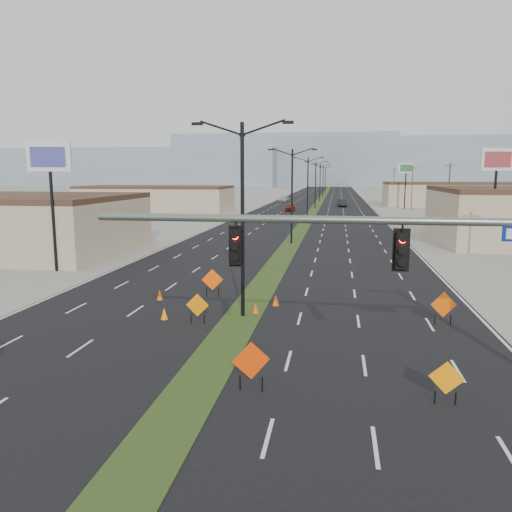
% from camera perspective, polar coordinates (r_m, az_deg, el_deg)
% --- Properties ---
extents(ground, '(600.00, 600.00, 0.00)m').
position_cam_1_polar(ground, '(15.81, -10.11, -18.95)').
color(ground, gray).
rests_on(ground, ground).
extents(road_surface, '(25.00, 400.00, 0.02)m').
position_cam_1_polar(road_surface, '(113.43, 6.85, 5.56)').
color(road_surface, black).
rests_on(road_surface, ground).
extents(median_strip, '(2.00, 400.00, 0.04)m').
position_cam_1_polar(median_strip, '(113.43, 6.85, 5.56)').
color(median_strip, '#293F16').
rests_on(median_strip, ground).
extents(building_sw_far, '(30.00, 14.00, 4.50)m').
position_cam_1_polar(building_sw_far, '(104.89, -11.36, 6.37)').
color(building_sw_far, tan).
rests_on(building_sw_far, ground).
extents(building_se_far, '(44.00, 16.00, 5.00)m').
position_cam_1_polar(building_se_far, '(127.58, 24.49, 6.33)').
color(building_se_far, tan).
rests_on(building_se_far, ground).
extents(mesa_west, '(180.00, 50.00, 22.00)m').
position_cam_1_polar(mesa_west, '(318.57, -14.01, 9.76)').
color(mesa_west, gray).
rests_on(mesa_west, ground).
extents(mesa_center, '(220.00, 50.00, 28.00)m').
position_cam_1_polar(mesa_center, '(315.13, 15.93, 10.24)').
color(mesa_center, gray).
rests_on(mesa_center, ground).
extents(mesa_backdrop, '(140.00, 50.00, 32.00)m').
position_cam_1_polar(mesa_backdrop, '(335.01, 3.35, 10.85)').
color(mesa_backdrop, gray).
rests_on(mesa_backdrop, ground).
extents(signal_mast, '(16.30, 0.60, 8.00)m').
position_cam_1_polar(signal_mast, '(15.77, 22.92, -1.12)').
color(signal_mast, slate).
rests_on(signal_mast, ground).
extents(streetlight_0, '(5.15, 0.24, 10.02)m').
position_cam_1_polar(streetlight_0, '(25.62, -1.56, 4.81)').
color(streetlight_0, black).
rests_on(streetlight_0, ground).
extents(streetlight_1, '(5.15, 0.24, 10.02)m').
position_cam_1_polar(streetlight_1, '(53.34, 4.13, 7.18)').
color(streetlight_1, black).
rests_on(streetlight_1, ground).
extents(streetlight_2, '(5.15, 0.24, 10.02)m').
position_cam_1_polar(streetlight_2, '(81.25, 5.93, 7.91)').
color(streetlight_2, black).
rests_on(streetlight_2, ground).
extents(streetlight_3, '(5.15, 0.24, 10.02)m').
position_cam_1_polar(streetlight_3, '(109.21, 6.81, 8.26)').
color(streetlight_3, black).
rests_on(streetlight_3, ground).
extents(streetlight_4, '(5.15, 0.24, 10.02)m').
position_cam_1_polar(streetlight_4, '(137.18, 7.33, 8.47)').
color(streetlight_4, black).
rests_on(streetlight_4, ground).
extents(streetlight_5, '(5.15, 0.24, 10.02)m').
position_cam_1_polar(streetlight_5, '(165.17, 7.68, 8.61)').
color(streetlight_5, black).
rests_on(streetlight_5, ground).
extents(streetlight_6, '(5.15, 0.24, 10.02)m').
position_cam_1_polar(streetlight_6, '(193.15, 7.93, 8.71)').
color(streetlight_6, black).
rests_on(streetlight_6, ground).
extents(utility_pole_1, '(1.60, 0.20, 9.00)m').
position_cam_1_polar(utility_pole_1, '(74.70, 21.14, 6.63)').
color(utility_pole_1, '#4C3823').
rests_on(utility_pole_1, ground).
extents(utility_pole_2, '(1.60, 0.20, 9.00)m').
position_cam_1_polar(utility_pole_2, '(109.18, 17.41, 7.51)').
color(utility_pole_2, '#4C3823').
rests_on(utility_pole_2, ground).
extents(utility_pole_3, '(1.60, 0.20, 9.00)m').
position_cam_1_polar(utility_pole_3, '(143.92, 15.47, 7.96)').
color(utility_pole_3, '#4C3823').
rests_on(utility_pole_3, ground).
extents(car_left, '(1.89, 4.45, 1.50)m').
position_cam_1_polar(car_left, '(101.26, 3.91, 5.58)').
color(car_left, maroon).
rests_on(car_left, ground).
extents(car_mid, '(2.25, 5.12, 1.64)m').
position_cam_1_polar(car_mid, '(115.69, 9.81, 5.97)').
color(car_mid, black).
rests_on(car_mid, ground).
extents(car_far, '(2.72, 5.42, 1.51)m').
position_cam_1_polar(car_far, '(134.44, 3.19, 6.53)').
color(car_far, '#ABB0B5').
rests_on(car_far, ground).
extents(construction_sign_1, '(1.17, 0.06, 1.55)m').
position_cam_1_polar(construction_sign_1, '(25.24, -6.72, -5.72)').
color(construction_sign_1, orange).
rests_on(construction_sign_1, ground).
extents(construction_sign_2, '(1.28, 0.33, 1.74)m').
position_cam_1_polar(construction_sign_2, '(30.52, -5.01, -2.82)').
color(construction_sign_2, '#FF4E05').
rests_on(construction_sign_2, ground).
extents(construction_sign_3, '(1.24, 0.59, 1.78)m').
position_cam_1_polar(construction_sign_3, '(17.54, -0.56, -12.05)').
color(construction_sign_3, '#EA3804').
rests_on(construction_sign_3, ground).
extents(construction_sign_4, '(1.10, 0.25, 1.48)m').
position_cam_1_polar(construction_sign_4, '(17.76, 20.93, -13.06)').
color(construction_sign_4, orange).
rests_on(construction_sign_4, ground).
extents(construction_sign_5, '(1.27, 0.24, 1.71)m').
position_cam_1_polar(construction_sign_5, '(26.46, 20.65, -5.35)').
color(construction_sign_5, '#E04C04').
rests_on(construction_sign_5, ground).
extents(cone_0, '(0.41, 0.41, 0.64)m').
position_cam_1_polar(cone_0, '(26.37, -10.44, -6.49)').
color(cone_0, orange).
rests_on(cone_0, ground).
extents(cone_1, '(0.48, 0.48, 0.66)m').
position_cam_1_polar(cone_1, '(28.57, 2.26, -5.08)').
color(cone_1, '#E85C04').
rests_on(cone_1, ground).
extents(cone_2, '(0.45, 0.45, 0.59)m').
position_cam_1_polar(cone_2, '(26.97, -0.05, -6.02)').
color(cone_2, '#FA5905').
rests_on(cone_2, ground).
extents(cone_3, '(0.40, 0.40, 0.61)m').
position_cam_1_polar(cone_3, '(30.37, -10.95, -4.41)').
color(cone_3, '#DB5B04').
rests_on(cone_3, ground).
extents(pole_sign_west, '(3.17, 1.14, 9.75)m').
position_cam_1_polar(pole_sign_west, '(41.06, -22.51, 9.41)').
color(pole_sign_west, black).
rests_on(pole_sign_west, ground).
extents(pole_sign_east_near, '(3.24, 0.88, 9.89)m').
position_cam_1_polar(pole_sign_east_near, '(54.51, 25.81, 9.14)').
color(pole_sign_east_near, black).
rests_on(pole_sign_east_near, ground).
extents(pole_sign_east_far, '(3.17, 0.94, 9.69)m').
position_cam_1_polar(pole_sign_east_far, '(111.95, 16.77, 9.24)').
color(pole_sign_east_far, black).
rests_on(pole_sign_east_far, ground).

